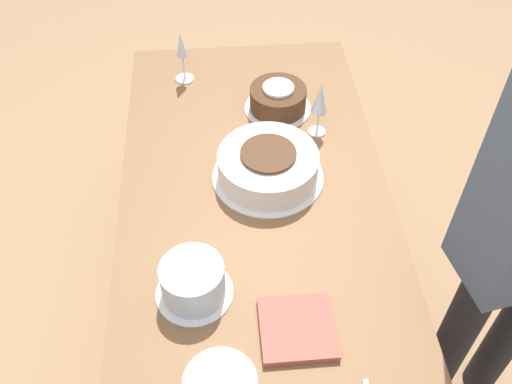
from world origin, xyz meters
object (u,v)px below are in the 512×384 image
Objects in this scene: cake_front_chocolate at (278,99)px; cake_back_decorated at (193,282)px; wine_glass_near at (320,100)px; wine_glass_far at (182,50)px; cake_center_white at (268,166)px.

cake_front_chocolate is 0.83m from cake_back_decorated.
cake_back_decorated is 0.77m from wine_glass_near.
cake_front_chocolate is 0.41m from wine_glass_far.
wine_glass_near reaches higher than cake_front_chocolate.
cake_center_white reaches higher than cake_front_chocolate.
cake_back_decorated is 1.04× the size of wine_glass_far.
cake_back_decorated is (-0.77, 0.31, 0.01)m from cake_front_chocolate.
wine_glass_far is at bearing 26.07° from cake_center_white.
wine_glass_near is at bearing -138.35° from cake_front_chocolate.
cake_center_white is 0.30m from wine_glass_near.
cake_center_white is at bearing -29.81° from cake_back_decorated.
wine_glass_far reaches higher than cake_center_white.
wine_glass_near is 0.58m from wine_glass_far.
cake_back_decorated is (-0.43, 0.24, 0.01)m from cake_center_white.
cake_center_white is 1.72× the size of wine_glass_near.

